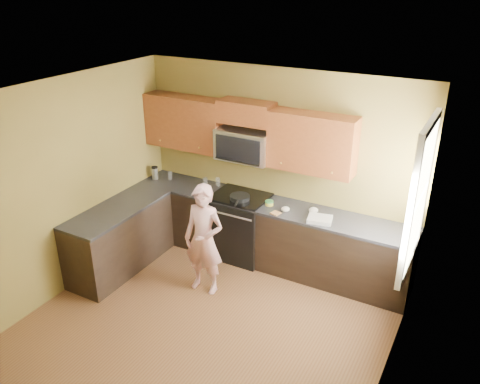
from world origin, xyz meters
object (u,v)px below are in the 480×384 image
Objects in this scene: stove at (240,226)px; butter_tub at (269,205)px; woman at (204,240)px; microwave at (245,159)px; frying_pan at (240,199)px; travel_mug at (155,179)px.

butter_tub reaches higher than stove.
woman is at bearing -89.85° from stove.
microwave is at bearing 87.58° from woman.
microwave is at bearing 85.81° from frying_pan.
microwave reaches higher than frying_pan.
woman is 1.06m from butter_tub.
frying_pan is (0.05, -0.10, 0.47)m from stove.
woman is 12.95× the size of butter_tub.
microwave is 0.52× the size of woman.
butter_tub is at bearing -2.67° from stove.
butter_tub is at bearing 0.33° from travel_mug.
woman is 3.05× the size of frying_pan.
woman is at bearing -32.35° from travel_mug.
butter_tub is 1.91m from travel_mug.
frying_pan reaches higher than butter_tub.
stove is 0.64m from butter_tub.
stove is 0.49m from frying_pan.
woman is 7.33× the size of travel_mug.
butter_tub is (0.45, 0.93, 0.19)m from woman.
microwave is 0.55m from frying_pan.
microwave is 1.56m from travel_mug.
microwave is 3.80× the size of travel_mug.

